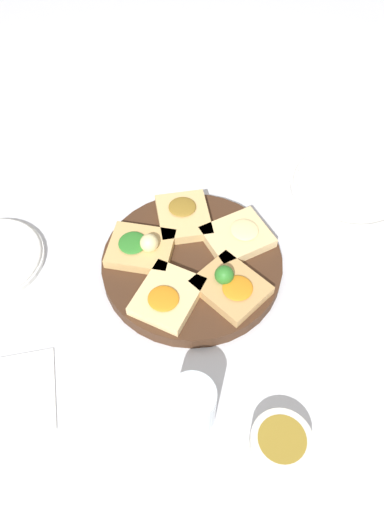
% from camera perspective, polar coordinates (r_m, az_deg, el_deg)
% --- Properties ---
extents(ground_plane, '(3.00, 3.00, 0.00)m').
position_cam_1_polar(ground_plane, '(0.87, -0.00, -1.39)').
color(ground_plane, silver).
extents(serving_board, '(0.31, 0.31, 0.03)m').
position_cam_1_polar(serving_board, '(0.86, -0.00, -0.89)').
color(serving_board, '#422819').
rests_on(serving_board, ground_plane).
extents(focaccia_slice_0, '(0.14, 0.13, 0.02)m').
position_cam_1_polar(focaccia_slice_0, '(0.87, 5.27, 2.24)').
color(focaccia_slice_0, '#E5C689').
rests_on(focaccia_slice_0, serving_board).
extents(focaccia_slice_1, '(0.11, 0.12, 0.02)m').
position_cam_1_polar(focaccia_slice_1, '(0.89, -0.98, 4.58)').
color(focaccia_slice_1, '#DBB775').
rests_on(focaccia_slice_1, serving_board).
extents(focaccia_slice_2, '(0.12, 0.11, 0.04)m').
position_cam_1_polar(focaccia_slice_2, '(0.85, -5.80, 1.01)').
color(focaccia_slice_2, tan).
rests_on(focaccia_slice_2, serving_board).
extents(focaccia_slice_3, '(0.13, 0.13, 0.02)m').
position_cam_1_polar(focaccia_slice_3, '(0.79, -2.85, -4.63)').
color(focaccia_slice_3, '#E5C689').
rests_on(focaccia_slice_3, serving_board).
extents(focaccia_slice_4, '(0.14, 0.14, 0.04)m').
position_cam_1_polar(focaccia_slice_4, '(0.80, 4.41, -3.40)').
color(focaccia_slice_4, tan).
rests_on(focaccia_slice_4, serving_board).
extents(plate_right, '(0.23, 0.23, 0.02)m').
position_cam_1_polar(plate_right, '(1.03, 17.58, 7.62)').
color(plate_right, white).
rests_on(plate_right, ground_plane).
extents(water_glass, '(0.07, 0.07, 0.08)m').
position_cam_1_polar(water_glass, '(0.71, -0.19, -16.71)').
color(water_glass, silver).
rests_on(water_glass, ground_plane).
extents(napkin_stack, '(0.17, 0.15, 0.01)m').
position_cam_1_polar(napkin_stack, '(0.80, -20.79, -14.70)').
color(napkin_stack, white).
rests_on(napkin_stack, ground_plane).
extents(dipping_bowl, '(0.08, 0.08, 0.03)m').
position_cam_1_polar(dipping_bowl, '(0.73, 10.08, -20.21)').
color(dipping_bowl, silver).
rests_on(dipping_bowl, ground_plane).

